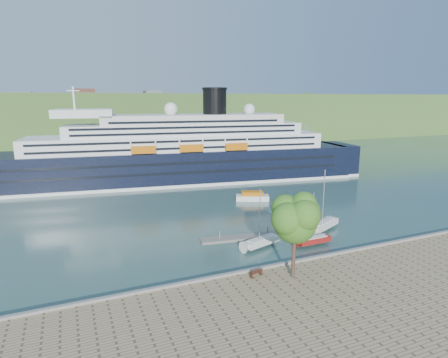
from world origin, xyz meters
TOP-DOWN VIEW (x-y plane):
  - ground at (0.00, 0.00)m, footprint 400.00×400.00m
  - far_hillside at (0.00, 145.00)m, footprint 400.00×50.00m
  - quay_coping at (0.00, -0.20)m, footprint 220.00×0.50m
  - cruise_ship at (-3.16, 57.21)m, footprint 111.85×30.87m
  - park_bench at (-8.81, -1.72)m, footprint 1.79×0.97m
  - promenade_tree at (-4.72, -3.52)m, footprint 6.85×6.85m
  - floating_pontoon at (-1.60, 12.06)m, footprint 18.28×4.87m
  - sailboat_white_near at (-2.66, 8.23)m, footprint 7.00×3.76m
  - sailboat_red at (5.16, 5.87)m, footprint 6.18×1.88m
  - sailboat_white_far at (10.59, 10.62)m, footprint 8.01×5.28m
  - tender_launch at (8.09, 32.35)m, footprint 7.64×5.20m

SIDE VIEW (x-z plane):
  - ground at x=0.00m, z-range 0.00..0.00m
  - floating_pontoon at x=-1.60m, z-range 0.00..0.40m
  - tender_launch at x=8.09m, z-range 0.00..2.00m
  - quay_coping at x=0.00m, z-range 1.00..1.30m
  - park_bench at x=-8.81m, z-range 1.00..2.09m
  - sailboat_red at x=5.16m, z-range 0.00..7.92m
  - sailboat_white_near at x=-2.66m, z-range 0.00..8.72m
  - sailboat_white_far at x=10.59m, z-range 0.00..10.10m
  - promenade_tree at x=-4.72m, z-range 1.00..12.35m
  - far_hillside at x=0.00m, z-range 0.00..24.00m
  - cruise_ship at x=-3.16m, z-range 0.00..24.86m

